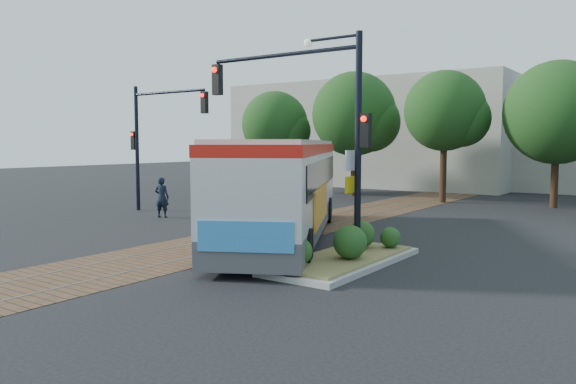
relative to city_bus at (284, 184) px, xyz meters
The scene contains 10 objects.
ground 2.63m from the city_bus, 124.38° to the right, with size 120.00×120.00×0.00m, color black.
trackbed 3.28m from the city_bus, 112.67° to the left, with size 3.60×40.00×0.02m.
tree_row 15.20m from the city_bus, 89.33° to the left, with size 26.40×5.60×7.67m.
warehouses 27.34m from the city_bus, 93.29° to the left, with size 40.00×13.00×8.00m.
city_bus is the anchor object (origin of this frame).
traffic_island 4.75m from the city_bus, 32.55° to the right, with size 2.20×5.20×1.13m.
signal_pole_main 4.31m from the city_bus, 39.45° to the right, with size 5.49×0.46×6.00m.
signal_pole_left 9.93m from the city_bus, 165.23° to the left, with size 4.99×0.34×6.00m.
officer 7.71m from the city_bus, behind, with size 0.65×0.43×1.78m, color black.
parked_car 11.02m from the city_bus, 137.32° to the left, with size 1.63×4.02×1.17m, color black.
Camera 1 is at (12.17, -14.18, 3.28)m, focal length 35.00 mm.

